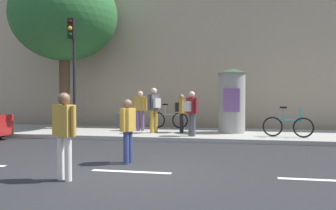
{
  "coord_description": "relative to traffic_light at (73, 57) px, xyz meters",
  "views": [
    {
      "loc": [
        2.39,
        -7.76,
        1.74
      ],
      "look_at": [
        0.42,
        2.0,
        1.41
      ],
      "focal_mm": 39.63,
      "sensor_mm": 36.0,
      "label": 1
    }
  ],
  "objects": [
    {
      "name": "pedestrian_with_bag",
      "position": [
        3.87,
        1.54,
        -2.03
      ],
      "size": [
        0.45,
        0.6,
        1.52
      ],
      "color": "black",
      "rests_on": "sidewalk_curb"
    },
    {
      "name": "pedestrian_tallest",
      "position": [
        3.5,
        -4.32,
        -2.14
      ],
      "size": [
        0.42,
        0.61,
        1.57
      ],
      "color": "navy",
      "rests_on": "ground_plane"
    },
    {
      "name": "pedestrian_near_pole",
      "position": [
        2.86,
        1.18,
        -1.86
      ],
      "size": [
        0.51,
        0.52,
        1.77
      ],
      "color": "#B78C33",
      "rests_on": "sidewalk_curb"
    },
    {
      "name": "pedestrian_in_dark_shirt",
      "position": [
        4.44,
        0.41,
        -1.96
      ],
      "size": [
        0.51,
        0.51,
        1.64
      ],
      "color": "#4C4C51",
      "rests_on": "sidewalk_curb"
    },
    {
      "name": "traffic_light",
      "position": [
        0.0,
        0.0,
        0.0
      ],
      "size": [
        0.24,
        0.45,
        4.35
      ],
      "color": "black",
      "rests_on": "sidewalk_curb"
    },
    {
      "name": "pedestrian_with_backpack",
      "position": [
        2.82,
        -6.26,
        -2.05
      ],
      "size": [
        0.57,
        0.38,
        1.74
      ],
      "color": "silver",
      "rests_on": "ground_plane"
    },
    {
      "name": "bicycle_leaning",
      "position": [
        7.87,
        0.77,
        -2.54
      ],
      "size": [
        1.75,
        0.36,
        1.09
      ],
      "color": "black",
      "rests_on": "sidewalk_curb"
    },
    {
      "name": "poster_column",
      "position": [
        5.86,
        1.92,
        -1.62
      ],
      "size": [
        1.16,
        1.16,
        2.57
      ],
      "color": "gray",
      "rests_on": "sidewalk_curb"
    },
    {
      "name": "lane_markings",
      "position": [
        3.88,
        -5.24,
        -3.07
      ],
      "size": [
        25.8,
        0.16,
        0.01
      ],
      "color": "silver",
      "rests_on": "ground_plane"
    },
    {
      "name": "street_tree",
      "position": [
        -1.5,
        2.28,
        2.06
      ],
      "size": [
        4.71,
        4.71,
        7.01
      ],
      "color": "#4C3826",
      "rests_on": "sidewalk_curb"
    },
    {
      "name": "ground_plane",
      "position": [
        3.88,
        -5.24,
        -3.08
      ],
      "size": [
        80.0,
        80.0,
        0.0
      ],
      "primitive_type": "plane",
      "color": "#232326"
    },
    {
      "name": "bicycle_upright",
      "position": [
        3.03,
        3.21,
        -2.54
      ],
      "size": [
        1.77,
        0.15,
        1.09
      ],
      "color": "black",
      "rests_on": "sidewalk_curb"
    },
    {
      "name": "building_backdrop",
      "position": [
        3.88,
        6.76,
        1.03
      ],
      "size": [
        36.0,
        5.0,
        8.21
      ],
      "primitive_type": "cube",
      "color": "tan",
      "rests_on": "ground_plane"
    },
    {
      "name": "pedestrian_in_red_top",
      "position": [
        2.08,
        1.96,
        -1.95
      ],
      "size": [
        0.58,
        0.39,
        1.66
      ],
      "color": "#724C84",
      "rests_on": "sidewalk_curb"
    },
    {
      "name": "sidewalk_curb",
      "position": [
        3.88,
        1.76,
        -3.0
      ],
      "size": [
        36.0,
        4.0,
        0.15
      ],
      "primitive_type": "cube",
      "color": "#9E9B93",
      "rests_on": "ground_plane"
    }
  ]
}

